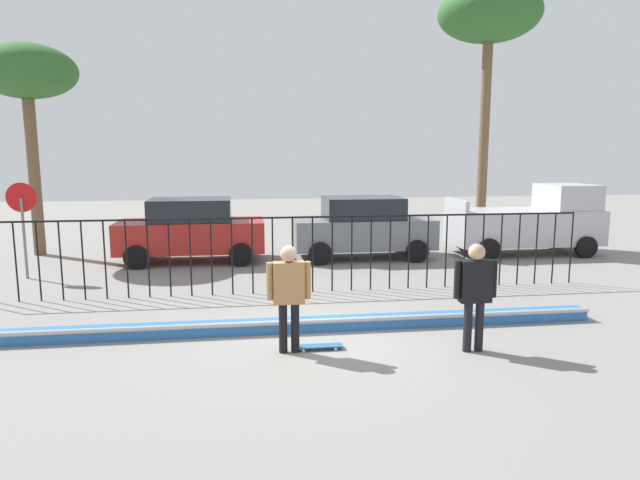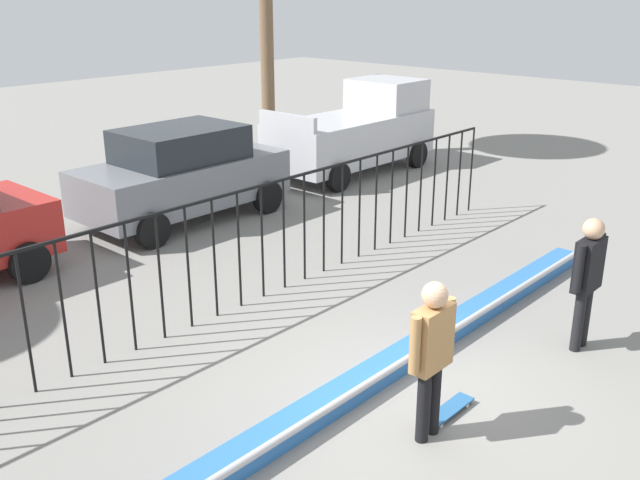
{
  "view_description": "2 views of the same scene",
  "coord_description": "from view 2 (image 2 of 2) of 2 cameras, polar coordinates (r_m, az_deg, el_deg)",
  "views": [
    {
      "loc": [
        -1.14,
        -9.41,
        3.26
      ],
      "look_at": [
        0.43,
        1.77,
        1.48
      ],
      "focal_mm": 31.25,
      "sensor_mm": 36.0,
      "label": 1
    },
    {
      "loc": [
        -6.0,
        -4.14,
        4.55
      ],
      "look_at": [
        0.48,
        1.71,
        1.43
      ],
      "focal_mm": 40.05,
      "sensor_mm": 36.0,
      "label": 2
    }
  ],
  "objects": [
    {
      "name": "ground_plane",
      "position": [
        8.6,
        6.52,
        -12.44
      ],
      "size": [
        60.0,
        60.0,
        0.0
      ],
      "primitive_type": "plane",
      "color": "gray"
    },
    {
      "name": "bowl_coping_ledge",
      "position": [
        8.75,
        4.21,
        -10.81
      ],
      "size": [
        11.0,
        0.4,
        0.27
      ],
      "color": "#2D6BB7",
      "rests_on": "ground"
    },
    {
      "name": "perimeter_fence",
      "position": [
        10.17,
        -8.49,
        -0.36
      ],
      "size": [
        14.04,
        0.04,
        1.8
      ],
      "color": "black",
      "rests_on": "ground"
    },
    {
      "name": "skateboarder",
      "position": [
        7.45,
        8.93,
        -8.43
      ],
      "size": [
        0.72,
        0.27,
        1.79
      ],
      "rotation": [
        0.0,
        0.0,
        -0.21
      ],
      "color": "black",
      "rests_on": "ground"
    },
    {
      "name": "skateboard",
      "position": [
        8.35,
        10.22,
        -13.23
      ],
      "size": [
        0.8,
        0.2,
        0.07
      ],
      "rotation": [
        0.0,
        0.0,
        0.26
      ],
      "color": "#26598C",
      "rests_on": "ground"
    },
    {
      "name": "camera_operator",
      "position": [
        9.79,
        20.61,
        -2.41
      ],
      "size": [
        0.73,
        0.27,
        1.81
      ],
      "rotation": [
        0.0,
        0.0,
        2.21
      ],
      "color": "black",
      "rests_on": "ground"
    },
    {
      "name": "parked_car_gray",
      "position": [
        14.77,
        -10.96,
        5.28
      ],
      "size": [
        4.3,
        2.12,
        1.9
      ],
      "rotation": [
        0.0,
        0.0,
        0.08
      ],
      "color": "slate",
      "rests_on": "ground"
    },
    {
      "name": "pickup_truck",
      "position": [
        18.5,
        2.96,
        8.69
      ],
      "size": [
        4.7,
        2.12,
        2.24
      ],
      "rotation": [
        0.0,
        0.0,
        0.01
      ],
      "color": "#B7B7BC",
      "rests_on": "ground"
    }
  ]
}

